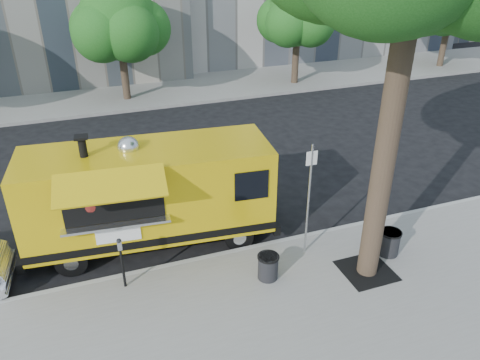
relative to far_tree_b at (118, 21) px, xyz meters
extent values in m
plane|color=black|center=(1.00, -12.70, -3.83)|extent=(120.00, 120.00, 0.00)
cube|color=gray|center=(1.00, -16.70, -3.76)|extent=(60.00, 6.00, 0.15)
cube|color=#999993|center=(1.00, -13.63, -3.76)|extent=(60.00, 0.14, 0.16)
cube|color=gray|center=(1.00, 0.80, -3.76)|extent=(60.00, 5.00, 0.15)
cylinder|color=#33261C|center=(3.60, -15.50, -0.43)|extent=(0.48, 0.48, 6.50)
cube|color=black|center=(3.60, -15.50, -3.68)|extent=(1.20, 1.20, 0.02)
cylinder|color=#33261C|center=(0.00, 0.00, -2.38)|extent=(0.36, 0.36, 2.60)
sphere|color=#1A5216|center=(0.00, 0.00, 0.02)|extent=(3.60, 3.60, 3.60)
cylinder|color=#33261C|center=(9.00, -0.30, -2.38)|extent=(0.36, 0.36, 2.60)
sphere|color=#1A5216|center=(9.00, -0.30, -0.09)|extent=(3.24, 3.24, 3.24)
cylinder|color=#33261C|center=(19.00, -0.10, -2.38)|extent=(0.36, 0.36, 2.60)
sphere|color=#1A5216|center=(19.00, -0.10, 0.07)|extent=(3.78, 3.78, 3.78)
cylinder|color=silver|center=(2.55, -14.25, -2.18)|extent=(0.06, 0.06, 3.00)
cube|color=white|center=(2.55, -14.25, -1.03)|extent=(0.28, 0.02, 0.35)
cylinder|color=black|center=(-2.00, -14.05, -3.16)|extent=(0.06, 0.06, 1.05)
cube|color=silver|center=(-2.00, -14.05, -2.53)|extent=(0.10, 0.08, 0.22)
sphere|color=black|center=(-2.00, -14.05, -2.40)|extent=(0.11, 0.11, 0.11)
cube|color=gold|center=(-1.00, -12.29, -2.24)|extent=(6.37, 2.67, 2.24)
cube|color=black|center=(-1.00, -12.29, -3.15)|extent=(6.39, 2.69, 0.21)
cube|color=black|center=(2.16, -12.59, -3.40)|extent=(0.37, 2.00, 0.29)
cube|color=black|center=(-4.16, -11.99, -3.40)|extent=(0.37, 2.00, 0.29)
cube|color=black|center=(2.11, -12.58, -1.88)|extent=(0.21, 1.68, 0.91)
cylinder|color=black|center=(1.05, -13.36, -3.45)|extent=(0.78, 0.34, 0.76)
cylinder|color=black|center=(1.22, -11.62, -3.45)|extent=(0.78, 0.34, 0.76)
cylinder|color=black|center=(-3.12, -12.97, -3.45)|extent=(0.78, 0.34, 0.76)
cylinder|color=black|center=(-2.96, -11.22, -3.45)|extent=(0.78, 0.34, 0.76)
cube|color=black|center=(-1.95, -13.19, -1.88)|extent=(2.30, 0.39, 1.00)
cube|color=silver|center=(-1.96, -13.35, -2.42)|extent=(2.51, 0.58, 0.06)
cube|color=gold|center=(-1.99, -13.69, -1.20)|extent=(2.46, 1.12, 0.40)
cube|color=white|center=(-1.95, -13.27, -2.71)|extent=(1.05, 0.14, 0.48)
cylinder|color=black|center=(-2.42, -12.15, -0.88)|extent=(0.19, 0.19, 0.52)
sphere|color=silver|center=(-1.36, -12.06, -1.07)|extent=(0.53, 0.53, 0.53)
sphere|color=maroon|center=(-2.44, -12.85, -1.93)|extent=(0.80, 0.80, 0.80)
cylinder|color=#FF590C|center=(-2.46, -13.08, -2.06)|extent=(0.33, 0.14, 0.32)
cylinder|color=black|center=(1.24, -14.90, -3.37)|extent=(0.48, 0.48, 0.63)
cylinder|color=black|center=(1.24, -14.90, -3.08)|extent=(0.52, 0.52, 0.04)
cylinder|color=black|center=(4.50, -15.08, -3.35)|extent=(0.51, 0.51, 0.67)
cylinder|color=black|center=(4.50, -15.08, -3.04)|extent=(0.56, 0.56, 0.04)
camera|label=1|loc=(-2.37, -22.91, 3.62)|focal=35.00mm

